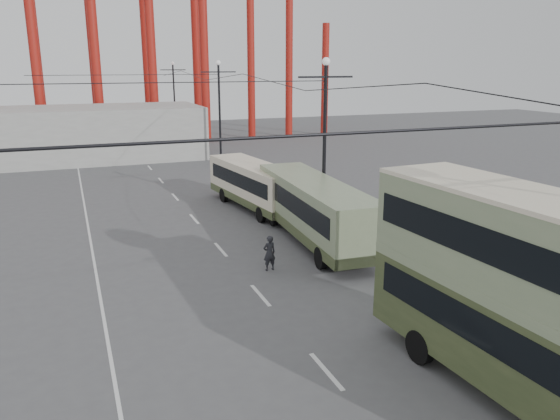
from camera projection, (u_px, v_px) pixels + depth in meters
name	position (u px, v px, depth m)	size (l,w,h in m)	color
road_markings	(206.00, 229.00, 30.61)	(12.52, 120.00, 0.01)	silver
lamp_post_mid	(324.00, 144.00, 30.14)	(3.20, 0.44, 9.32)	black
lamp_post_far	(220.00, 113.00, 49.94)	(3.20, 0.44, 9.32)	black
lamp_post_distant	(174.00, 99.00, 69.74)	(3.20, 0.44, 9.32)	black
fairground_shed	(85.00, 133.00, 52.73)	(22.00, 10.00, 5.00)	#969691
double_decker_bus	(540.00, 295.00, 13.97)	(3.38, 10.84, 5.74)	#333F22
single_decker_green	(314.00, 208.00, 28.05)	(3.22, 11.40, 3.19)	gray
single_decker_cream	(255.00, 184.00, 34.54)	(3.50, 9.51, 2.89)	beige
pedestrian	(269.00, 253.00, 24.31)	(0.59, 0.39, 1.62)	black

